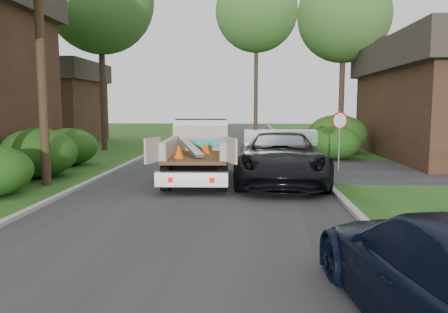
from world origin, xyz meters
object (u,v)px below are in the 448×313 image
house_left_far (46,101)px  tree_left_far (100,0)px  flatbed_truck (200,146)px  black_pickup (281,157)px  tree_center_far (257,11)px  utility_pole (40,30)px  tree_right_far (344,16)px  stop_sign (340,128)px

house_left_far → tree_left_far: 9.81m
flatbed_truck → black_pickup: bearing=-23.0°
house_left_far → tree_center_far: 19.16m
tree_left_far → flatbed_truck: size_ratio=2.07×
house_left_far → utility_pole: bearing=-64.8°
house_left_far → flatbed_truck: size_ratio=1.28×
tree_left_far → black_pickup: tree_left_far is taller
tree_left_far → tree_right_far: bearing=11.3°
tree_center_far → black_pickup: (0.55, -24.16, -10.08)m
flatbed_truck → black_pickup: flatbed_truck is taller
tree_center_far → black_pickup: tree_center_far is taller
tree_right_far → tree_center_far: bearing=118.8°
stop_sign → black_pickup: 4.22m
tree_left_far → flatbed_truck: bearing=-54.8°
house_left_far → tree_center_far: bearing=27.3°
stop_sign → black_pickup: (-2.65, -3.16, -0.88)m
tree_center_far → stop_sign: bearing=-81.3°
utility_pole → tree_center_far: size_ratio=0.68×
stop_sign → black_pickup: bearing=-130.0°
tree_center_far → black_pickup: 26.18m
house_left_far → tree_right_far: tree_right_far is taller
stop_sign → tree_left_far: bearing=147.8°
utility_pole → tree_center_far: tree_center_far is taller
tree_left_far → tree_right_far: size_ratio=1.06×
black_pickup → tree_center_far: bearing=93.4°
house_left_far → flatbed_truck: (13.09, -15.05, -1.85)m
utility_pole → tree_center_far: (7.48, 25.02, 5.81)m
tree_center_far → flatbed_truck: bearing=-96.0°
house_left_far → flatbed_truck: 20.03m
tree_left_far → black_pickup: size_ratio=1.88×
tree_center_far → flatbed_truck: (-2.41, -23.05, -9.78)m
utility_pole → tree_center_far: bearing=73.4°
utility_pole → black_pickup: utility_pole is taller
flatbed_truck → black_pickup: (2.96, -1.11, -0.29)m
stop_sign → flatbed_truck: bearing=-159.9°
utility_pole → stop_sign: bearing=20.6°
utility_pole → flatbed_truck: (5.07, 1.97, -3.98)m
tree_left_far → black_pickup: bearing=-48.0°
utility_pole → house_left_far: 18.93m
utility_pole → tree_left_far: size_ratio=0.82×
house_left_far → tree_right_far: 21.78m
flatbed_truck → utility_pole: bearing=-161.2°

